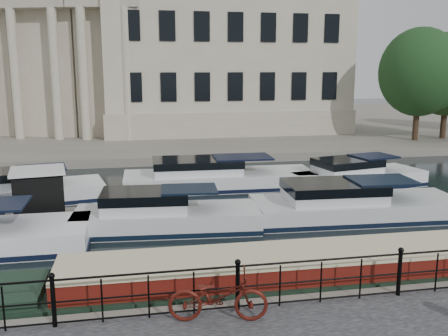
{
  "coord_description": "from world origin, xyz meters",
  "views": [
    {
      "loc": [
        -2.29,
        -12.55,
        5.98
      ],
      "look_at": [
        0.5,
        2.0,
        3.0
      ],
      "focal_mm": 40.0,
      "sensor_mm": 36.0,
      "label": 1
    }
  ],
  "objects": [
    {
      "name": "narrowboat",
      "position": [
        2.2,
        -0.63,
        0.37
      ],
      "size": [
        16.15,
        2.34,
        1.59
      ],
      "rotation": [
        0.0,
        0.0,
        -0.01
      ],
      "color": "black",
      "rests_on": "ground_plane"
    },
    {
      "name": "far_bank",
      "position": [
        0.0,
        39.0,
        0.28
      ],
      "size": [
        120.0,
        42.0,
        0.55
      ],
      "primitive_type": "cube",
      "color": "#6B665B",
      "rests_on": "ground_plane"
    },
    {
      "name": "railing",
      "position": [
        0.0,
        -2.25,
        1.2
      ],
      "size": [
        24.14,
        0.14,
        1.22
      ],
      "color": "black",
      "rests_on": "near_quay"
    },
    {
      "name": "ground_plane",
      "position": [
        0.0,
        0.0,
        0.0
      ],
      "size": [
        160.0,
        160.0,
        0.0
      ],
      "primitive_type": "plane",
      "color": "black",
      "rests_on": "ground"
    },
    {
      "name": "cabin_cruisers",
      "position": [
        0.15,
        8.06,
        0.37
      ],
      "size": [
        25.03,
        10.22,
        1.99
      ],
      "color": "white",
      "rests_on": "ground_plane"
    },
    {
      "name": "bicycle",
      "position": [
        -0.53,
        -2.66,
        1.12
      ],
      "size": [
        2.27,
        1.11,
        1.14
      ],
      "primitive_type": "imported",
      "rotation": [
        0.0,
        0.0,
        1.4
      ],
      "color": "#4A130D",
      "rests_on": "near_quay"
    },
    {
      "name": "civic_building",
      "position": [
        -1.0,
        34.71,
        7.04
      ],
      "size": [
        53.55,
        31.84,
        16.85
      ],
      "color": "#ADA38C",
      "rests_on": "far_bank"
    },
    {
      "name": "harbour_hut",
      "position": [
        -5.86,
        7.5,
        0.95
      ],
      "size": [
        3.07,
        2.68,
        2.17
      ],
      "rotation": [
        0.0,
        0.0,
        0.15
      ],
      "color": "#6B665B",
      "rests_on": "ground_plane"
    }
  ]
}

